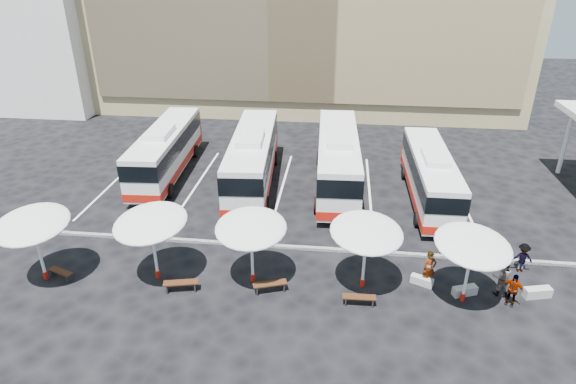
# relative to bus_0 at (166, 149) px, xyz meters

# --- Properties ---
(ground) EXTENTS (120.00, 120.00, 0.00)m
(ground) POSITION_rel_bus_0_xyz_m (8.63, -9.60, -1.90)
(ground) COLOR black
(ground) RESTS_ON ground
(apartment_block) EXTENTS (14.00, 14.00, 18.00)m
(apartment_block) POSITION_rel_bus_0_xyz_m (-19.37, 18.40, 7.10)
(apartment_block) COLOR silver
(apartment_block) RESTS_ON ground
(curb_divider) EXTENTS (34.00, 0.25, 0.15)m
(curb_divider) POSITION_rel_bus_0_xyz_m (8.63, -9.10, -1.83)
(curb_divider) COLOR black
(curb_divider) RESTS_ON ground
(bay_lines) EXTENTS (24.15, 12.00, 0.01)m
(bay_lines) POSITION_rel_bus_0_xyz_m (8.63, -1.60, -1.90)
(bay_lines) COLOR white
(bay_lines) RESTS_ON ground
(bus_0) EXTENTS (3.22, 11.84, 3.72)m
(bus_0) POSITION_rel_bus_0_xyz_m (0.00, 0.00, 0.00)
(bus_0) COLOR white
(bus_0) RESTS_ON ground
(bus_1) EXTENTS (3.55, 12.60, 3.95)m
(bus_1) POSITION_rel_bus_0_xyz_m (6.55, -1.03, 0.12)
(bus_1) COLOR white
(bus_1) RESTS_ON ground
(bus_2) EXTENTS (3.28, 12.66, 3.99)m
(bus_2) POSITION_rel_bus_0_xyz_m (12.37, -0.62, 0.14)
(bus_2) COLOR white
(bus_2) RESTS_ON ground
(bus_3) EXTENTS (2.67, 11.08, 3.51)m
(bus_3) POSITION_rel_bus_0_xyz_m (18.34, -2.16, -0.11)
(bus_3) COLOR white
(bus_3) RESTS_ON ground
(sunshade_0) EXTENTS (3.68, 3.72, 3.63)m
(sunshade_0) POSITION_rel_bus_0_xyz_m (-1.72, -13.23, 1.18)
(sunshade_0) COLOR white
(sunshade_0) RESTS_ON ground
(sunshade_1) EXTENTS (4.65, 4.67, 3.68)m
(sunshade_1) POSITION_rel_bus_0_xyz_m (3.79, -12.52, 1.23)
(sunshade_1) COLOR white
(sunshade_1) RESTS_ON ground
(sunshade_2) EXTENTS (3.55, 3.59, 3.54)m
(sunshade_2) POSITION_rel_bus_0_xyz_m (8.54, -12.25, 1.11)
(sunshade_2) COLOR white
(sunshade_2) RESTS_ON ground
(sunshade_3) EXTENTS (4.43, 4.45, 3.56)m
(sunshade_3) POSITION_rel_bus_0_xyz_m (13.88, -12.06, 1.12)
(sunshade_3) COLOR white
(sunshade_3) RESTS_ON ground
(sunshade_4) EXTENTS (4.43, 4.45, 3.53)m
(sunshade_4) POSITION_rel_bus_0_xyz_m (18.49, -12.62, 1.10)
(sunshade_4) COLOR white
(sunshade_4) RESTS_ON ground
(wood_bench_0) EXTENTS (1.43, 0.84, 0.42)m
(wood_bench_0) POSITION_rel_bus_0_xyz_m (-0.97, -13.10, -1.57)
(wood_bench_0) COLOR black
(wood_bench_0) RESTS_ON ground
(wood_bench_1) EXTENTS (1.70, 0.79, 0.50)m
(wood_bench_1) POSITION_rel_bus_0_xyz_m (5.28, -13.41, -1.51)
(wood_bench_1) COLOR black
(wood_bench_1) RESTS_ON ground
(wood_bench_2) EXTENTS (1.67, 0.93, 0.50)m
(wood_bench_2) POSITION_rel_bus_0_xyz_m (9.50, -13.00, -1.52)
(wood_bench_2) COLOR black
(wood_bench_2) RESTS_ON ground
(wood_bench_3) EXTENTS (1.53, 0.45, 0.47)m
(wood_bench_3) POSITION_rel_bus_0_xyz_m (13.69, -13.48, -1.54)
(wood_bench_3) COLOR black
(wood_bench_3) RESTS_ON ground
(conc_bench_0) EXTENTS (1.13, 0.78, 0.40)m
(conc_bench_0) POSITION_rel_bus_0_xyz_m (16.77, -11.58, -1.70)
(conc_bench_0) COLOR gray
(conc_bench_0) RESTS_ON ground
(conc_bench_1) EXTENTS (1.23, 0.77, 0.44)m
(conc_bench_1) POSITION_rel_bus_0_xyz_m (18.67, -12.17, -1.68)
(conc_bench_1) COLOR gray
(conc_bench_1) RESTS_ON ground
(conc_bench_2) EXTENTS (1.35, 0.72, 0.48)m
(conc_bench_2) POSITION_rel_bus_0_xyz_m (22.02, -11.94, -1.66)
(conc_bench_2) COLOR gray
(conc_bench_2) RESTS_ON ground
(passenger_0) EXTENTS (0.75, 0.59, 1.81)m
(passenger_0) POSITION_rel_bus_0_xyz_m (17.05, -11.49, -0.99)
(passenger_0) COLOR black
(passenger_0) RESTS_ON ground
(passenger_1) EXTENTS (0.99, 0.82, 1.87)m
(passenger_1) POSITION_rel_bus_0_xyz_m (20.30, -11.94, -0.96)
(passenger_1) COLOR black
(passenger_1) RESTS_ON ground
(passenger_2) EXTENTS (1.04, 0.83, 1.65)m
(passenger_2) POSITION_rel_bus_0_xyz_m (20.58, -12.66, -1.08)
(passenger_2) COLOR black
(passenger_2) RESTS_ON ground
(passenger_3) EXTENTS (1.06, 0.67, 1.58)m
(passenger_3) POSITION_rel_bus_0_xyz_m (21.88, -9.86, -1.11)
(passenger_3) COLOR black
(passenger_3) RESTS_ON ground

